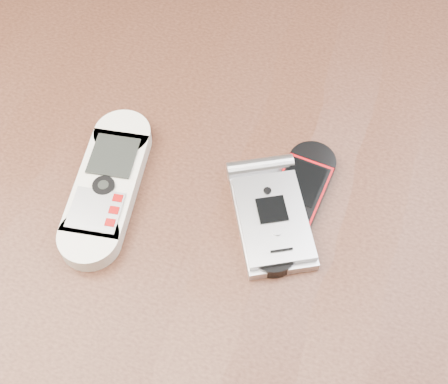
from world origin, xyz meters
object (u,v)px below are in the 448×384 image
Objects in this scene: nokia_white at (107,185)px; motorola_razr at (272,217)px; table at (219,249)px; nokia_black_red at (293,206)px.

nokia_white is 0.15m from motorola_razr.
table is at bearing 140.84° from motorola_razr.
motorola_razr is at bearing -11.87° from table.
nokia_white is at bearing -165.74° from table.
nokia_black_red is at bearing 24.16° from motorola_razr.
table is 0.13m from motorola_razr.
nokia_black_red is 0.02m from motorola_razr.
nokia_black_red is 1.22× the size of motorola_razr.
motorola_razr is (0.05, -0.01, 0.11)m from table.
nokia_black_red reaches higher than table.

